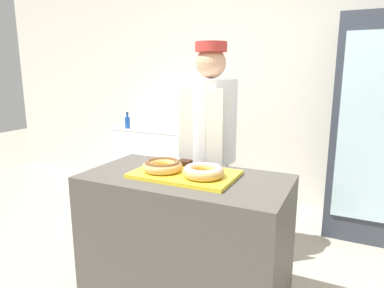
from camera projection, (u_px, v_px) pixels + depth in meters
wall_back at (269, 86)px, 3.86m from camera, size 8.00×0.06×2.70m
display_counter at (185, 243)px, 2.17m from camera, size 1.25×0.65×0.89m
serving_tray at (185, 174)px, 2.08m from camera, size 0.62×0.39×0.02m
donut_chocolate_glaze at (163, 165)px, 2.10m from camera, size 0.25×0.25×0.06m
donut_light_glaze at (203, 171)px, 1.98m from camera, size 0.25×0.25×0.06m
brownie_back_left at (185, 163)px, 2.23m from camera, size 0.08×0.08×0.03m
brownie_back_right at (205, 165)px, 2.17m from camera, size 0.08×0.08×0.03m
baker_person at (210, 151)px, 2.67m from camera, size 0.41×0.41×1.73m
beverage_fridge at (373, 129)px, 3.13m from camera, size 0.70×0.68×2.00m
chest_freezer at (162, 161)px, 4.21m from camera, size 1.03×0.68×0.85m
bottle_green at (193, 119)px, 4.00m from camera, size 0.06×0.06×0.27m
bottle_blue at (127, 122)px, 4.00m from camera, size 0.06×0.06×0.19m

